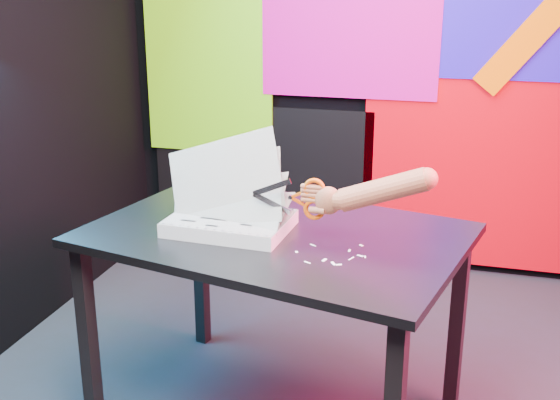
% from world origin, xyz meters
% --- Properties ---
extents(room, '(3.01, 3.01, 2.71)m').
position_xyz_m(room, '(0.00, 0.00, 1.35)').
color(room, '#28282B').
rests_on(room, ground).
extents(backdrop, '(2.88, 0.05, 2.08)m').
position_xyz_m(backdrop, '(0.06, 1.46, 0.96)').
color(backdrop, red).
rests_on(backdrop, ground).
extents(work_table, '(1.40, 1.08, 0.75)m').
position_xyz_m(work_table, '(-0.21, -0.11, 0.66)').
color(work_table, black).
rests_on(work_table, ground).
extents(printout_stack, '(0.47, 0.32, 0.37)m').
position_xyz_m(printout_stack, '(-0.37, -0.14, 0.78)').
color(printout_stack, silver).
rests_on(printout_stack, work_table).
extents(scissors, '(0.25, 0.02, 0.14)m').
position_xyz_m(scissors, '(-0.08, -0.17, 0.89)').
color(scissors, '#B0B0B3').
rests_on(scissors, printout_stack).
extents(hand_forearm, '(0.42, 0.08, 0.18)m').
position_xyz_m(hand_forearm, '(0.13, -0.17, 0.94)').
color(hand_forearm, '#BA6A3C').
rests_on(hand_forearm, work_table).
extents(paper_clippings, '(0.23, 0.20, 0.00)m').
position_xyz_m(paper_clippings, '(0.03, -0.29, 0.75)').
color(paper_clippings, white).
rests_on(paper_clippings, work_table).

